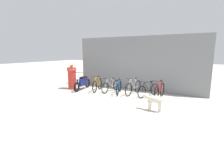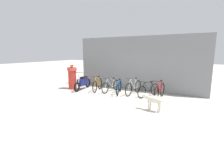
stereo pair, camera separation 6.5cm
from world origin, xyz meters
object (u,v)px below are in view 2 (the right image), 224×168
person_in_robes (72,75)px  stray_dog (153,99)px  bicycle_1 (111,86)px  bicycle_4 (148,90)px  bicycle_0 (97,85)px  motorcycle (83,82)px  bicycle_5 (160,91)px  bicycle_2 (119,88)px  bicycle_3 (133,88)px

person_in_robes → stray_dog: bearing=-156.9°
bicycle_1 → bicycle_4: (2.24, -0.01, 0.01)m
bicycle_1 → stray_dog: size_ratio=1.50×
stray_dog → person_in_robes: (-5.58, 1.53, 0.38)m
bicycle_0 → motorcycle: 1.03m
bicycle_4 → bicycle_5: size_ratio=0.92×
bicycle_2 → bicycle_4: (1.62, 0.19, 0.00)m
bicycle_1 → bicycle_4: size_ratio=1.07×
bicycle_3 → stray_dog: (1.72, -2.10, 0.09)m
person_in_robes → bicycle_2: bearing=-135.8°
stray_dog → bicycle_2: bearing=-25.8°
bicycle_2 → stray_dog: bicycle_2 is taller
bicycle_0 → bicycle_2: bicycle_0 is taller
stray_dog → person_in_robes: 5.80m
bicycle_4 → bicycle_1: bearing=-70.8°
bicycle_5 → motorcycle: motorcycle is taller
bicycle_2 → stray_dog: 3.08m
stray_dog → bicycle_5: bearing=-71.5°
bicycle_5 → motorcycle: 4.65m
bicycle_3 → bicycle_5: (1.46, -0.14, 0.01)m
bicycle_5 → bicycle_3: bearing=-94.8°
motorcycle → bicycle_1: bearing=90.2°
bicycle_2 → bicycle_3: 0.79m
bicycle_5 → stray_dog: (0.26, -1.96, 0.09)m
bicycle_0 → bicycle_5: (3.62, 0.14, 0.01)m
bicycle_0 → motorcycle: size_ratio=0.84×
bicycle_2 → bicycle_0: bearing=-107.9°
person_in_robes → bicycle_0: bearing=-132.0°
bicycle_4 → person_in_robes: person_in_robes is taller
bicycle_0 → stray_dog: bicycle_0 is taller
motorcycle → person_in_robes: 0.80m
bicycle_0 → bicycle_5: bearing=76.1°
motorcycle → stray_dog: (4.90, -1.70, 0.03)m
bicycle_5 → person_in_robes: 5.36m
bicycle_4 → bicycle_5: bearing=101.7°
bicycle_0 → stray_dog: 4.28m
bicycle_2 → bicycle_3: bearing=89.6°
bicycle_3 → stray_dog: 2.71m
stray_dog → person_in_robes: person_in_robes is taller
bicycle_4 → stray_dog: 2.21m
bicycle_2 → stray_dog: size_ratio=1.36×
motorcycle → person_in_robes: bearing=-86.5°
bicycle_2 → bicycle_4: bearing=77.6°
bicycle_5 → bicycle_2: bearing=-86.3°
bicycle_1 → bicycle_4: bearing=95.3°
bicycle_4 → stray_dog: size_ratio=1.40×
bicycle_3 → motorcycle: size_ratio=0.92×
bicycle_5 → person_in_robes: person_in_robes is taller
bicycle_1 → person_in_robes: bearing=-73.0°
bicycle_4 → motorcycle: (-4.06, -0.33, 0.10)m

